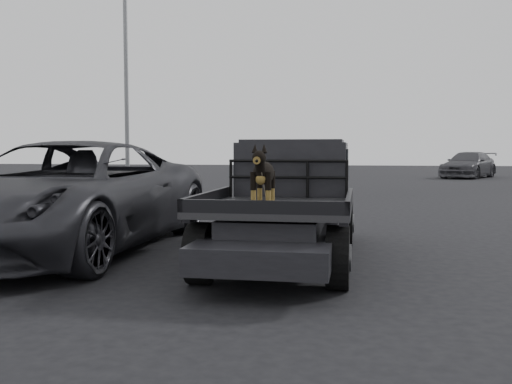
% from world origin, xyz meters
% --- Properties ---
extents(ground, '(120.00, 120.00, 0.00)m').
position_xyz_m(ground, '(0.00, 0.00, 0.00)').
color(ground, black).
rests_on(ground, ground).
extents(flatbed_ute, '(2.00, 5.40, 0.92)m').
position_xyz_m(flatbed_ute, '(-0.42, 1.44, 0.46)').
color(flatbed_ute, black).
rests_on(flatbed_ute, ground).
extents(ute_cab, '(1.72, 1.30, 0.88)m').
position_xyz_m(ute_cab, '(-0.42, 2.39, 1.36)').
color(ute_cab, black).
rests_on(ute_cab, flatbed_ute).
extents(headache_rack, '(1.80, 0.08, 0.55)m').
position_xyz_m(headache_rack, '(-0.42, 1.64, 1.20)').
color(headache_rack, black).
rests_on(headache_rack, flatbed_ute).
extents(dog, '(0.32, 0.60, 0.74)m').
position_xyz_m(dog, '(-0.52, 0.01, 1.29)').
color(dog, black).
rests_on(dog, flatbed_ute).
extents(parked_suv, '(3.02, 6.47, 1.79)m').
position_xyz_m(parked_suv, '(-4.01, 1.60, 0.90)').
color(parked_suv, '#2B2C31').
rests_on(parked_suv, ground).
extents(distant_car_b, '(4.45, 5.85, 1.58)m').
position_xyz_m(distant_car_b, '(7.20, 29.66, 0.79)').
color(distant_car_b, '#444449').
rests_on(distant_car_b, ground).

